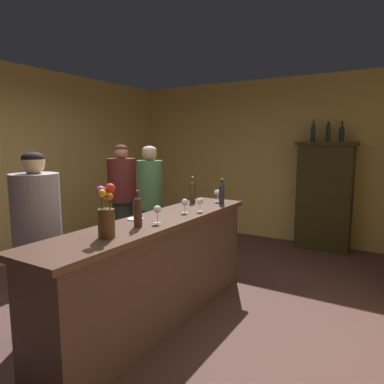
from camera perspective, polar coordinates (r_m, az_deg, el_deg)
floor at (r=3.81m, az=-8.49°, el=-18.41°), size 8.63×8.63×0.00m
wall_back at (r=6.39m, az=10.96°, el=5.21°), size 5.01×0.12×2.77m
bar_counter at (r=3.38m, az=-5.75°, el=-12.60°), size 0.58×2.69×0.99m
display_cabinet at (r=5.86m, az=20.85°, el=-0.32°), size 0.89×0.38×1.71m
wine_bottle_riesling at (r=4.11m, az=0.10°, el=0.23°), size 0.07×0.07×0.31m
wine_bottle_malbec at (r=4.01m, az=4.89°, el=-0.08°), size 0.06×0.06×0.29m
wine_bottle_chardonnay at (r=2.95m, az=-8.88°, el=-2.98°), size 0.07×0.07×0.31m
wine_glass_front at (r=3.56m, az=1.33°, el=-1.65°), size 0.07×0.07×0.14m
wine_glass_mid at (r=4.16m, az=4.17°, el=-0.21°), size 0.08×0.08×0.15m
wine_glass_rear at (r=3.06m, az=-5.71°, el=-2.96°), size 0.07×0.07×0.16m
wine_glass_spare at (r=3.50m, az=-1.19°, el=-1.82°), size 0.07×0.07×0.14m
flower_arrangement at (r=2.66m, az=-13.88°, el=-3.61°), size 0.13×0.16×0.40m
cheese_plate at (r=3.25m, az=-9.27°, el=-4.38°), size 0.15×0.15×0.01m
display_bottle_left at (r=5.84m, az=19.24°, el=9.23°), size 0.07×0.07×0.34m
display_bottle_midleft at (r=5.80m, az=21.42°, el=9.16°), size 0.07×0.07×0.33m
display_bottle_center at (r=5.77m, az=23.34°, el=8.87°), size 0.08×0.08×0.31m
patron_tall at (r=3.28m, az=-23.94°, el=-7.02°), size 0.40×0.40×1.62m
patron_redhead at (r=4.52m, az=-6.85°, el=-1.87°), size 0.33×0.33×1.65m
patron_near_entrance at (r=5.09m, az=-11.35°, el=-0.96°), size 0.40×0.40×1.67m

